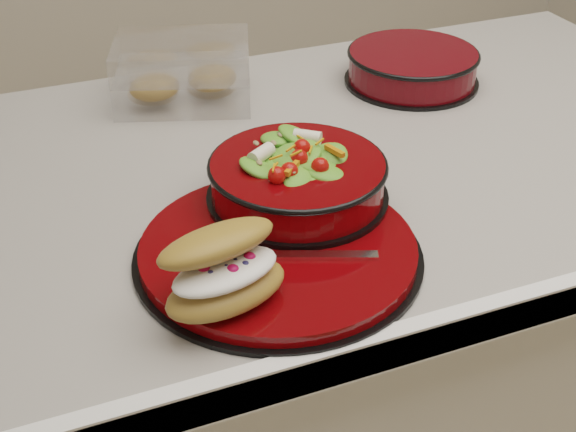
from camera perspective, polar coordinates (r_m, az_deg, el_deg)
name	(u,v)px	position (r m, az deg, el deg)	size (l,w,h in m)	color
island_counter	(336,382)	(1.39, 3.44, -11.67)	(1.24, 0.74, 0.90)	silver
dinner_plate	(279,251)	(0.89, -0.64, -2.52)	(0.32, 0.32, 0.02)	black
salad_bowl	(298,173)	(0.95, 0.68, 3.04)	(0.22, 0.22, 0.09)	black
croissant	(224,270)	(0.79, -4.61, -3.83)	(0.14, 0.11, 0.08)	#A87333
fork	(289,255)	(0.87, 0.05, -2.81)	(0.17, 0.08, 0.00)	silver
pastry_box	(183,73)	(1.25, -7.49, 10.07)	(0.24, 0.20, 0.09)	white
extra_bowl	(412,66)	(1.32, 8.84, 10.52)	(0.22, 0.22, 0.05)	black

